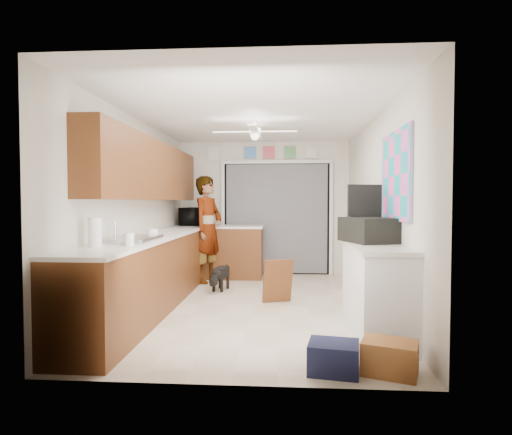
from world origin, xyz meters
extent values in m
plane|color=beige|center=(0.00, 0.00, 0.00)|extent=(5.00, 5.00, 0.00)
plane|color=white|center=(0.00, 0.00, 2.50)|extent=(5.00, 5.00, 0.00)
plane|color=silver|center=(0.00, 2.50, 1.25)|extent=(3.20, 0.00, 3.20)
plane|color=silver|center=(0.00, -2.50, 1.25)|extent=(3.20, 0.00, 3.20)
plane|color=silver|center=(-1.60, 0.00, 1.25)|extent=(0.00, 5.00, 5.00)
plane|color=silver|center=(1.60, 0.00, 1.25)|extent=(0.00, 5.00, 5.00)
cube|color=brown|center=(-1.30, 0.00, 0.45)|extent=(0.60, 4.80, 0.90)
cube|color=white|center=(-1.29, 0.00, 0.92)|extent=(0.62, 4.80, 0.04)
cube|color=brown|center=(-1.44, 0.20, 1.80)|extent=(0.32, 4.00, 0.80)
cube|color=silver|center=(-1.29, -1.00, 0.95)|extent=(0.50, 0.76, 0.06)
cylinder|color=silver|center=(-1.48, -1.00, 1.05)|extent=(0.03, 0.03, 0.22)
cube|color=brown|center=(-0.50, 2.00, 0.45)|extent=(1.00, 0.60, 0.90)
cube|color=white|center=(-0.50, 2.00, 0.92)|extent=(1.04, 0.64, 0.04)
cube|color=black|center=(0.25, 2.47, 1.05)|extent=(2.00, 0.06, 2.10)
cube|color=slate|center=(0.25, 2.43, 1.05)|extent=(1.90, 0.03, 2.05)
cube|color=white|center=(-0.77, 2.44, 1.05)|extent=(0.06, 0.04, 2.10)
cube|color=white|center=(1.27, 2.44, 1.05)|extent=(0.06, 0.04, 2.10)
cube|color=white|center=(0.25, 2.44, 2.12)|extent=(2.10, 0.04, 0.06)
cube|color=#528DDC|center=(-0.25, 2.47, 2.30)|extent=(0.22, 0.02, 0.22)
cube|color=#D85162|center=(0.10, 2.47, 2.30)|extent=(0.22, 0.02, 0.22)
cube|color=#60A966|center=(0.50, 2.47, 2.30)|extent=(0.22, 0.02, 0.22)
cube|color=white|center=(0.90, 2.47, 2.30)|extent=(0.22, 0.02, 0.22)
cube|color=silver|center=(-0.95, 2.47, 2.30)|extent=(0.22, 0.02, 0.26)
cube|color=white|center=(1.35, -1.20, 0.45)|extent=(0.50, 1.40, 0.90)
cube|color=white|center=(1.34, -1.20, 0.92)|extent=(0.54, 1.44, 0.04)
cube|color=#F75BBE|center=(1.58, -1.00, 1.65)|extent=(0.03, 1.15, 0.95)
cube|color=white|center=(0.00, 0.20, 2.32)|extent=(1.14, 1.14, 0.24)
imported|color=black|center=(-1.24, 2.09, 1.10)|extent=(0.48, 0.64, 0.32)
imported|color=white|center=(-1.19, -0.57, 0.99)|extent=(0.15, 0.15, 0.10)
cylinder|color=silver|center=(-1.12, -1.53, 1.00)|extent=(0.10, 0.10, 0.13)
cylinder|color=silver|center=(-1.19, -1.40, 0.99)|extent=(0.09, 0.09, 0.11)
cylinder|color=white|center=(-1.42, -1.63, 1.08)|extent=(0.17, 0.17, 0.28)
cube|color=black|center=(1.32, -0.97, 1.07)|extent=(0.63, 0.73, 0.26)
cube|color=yellow|center=(1.32, -0.97, 0.96)|extent=(0.60, 0.69, 0.02)
cube|color=black|center=(1.32, -0.68, 1.32)|extent=(0.41, 0.16, 0.50)
cube|color=#A46233|center=(1.25, -2.20, 0.13)|extent=(0.51, 0.44, 0.26)
cube|color=#161A38|center=(0.81, -2.20, 0.12)|extent=(0.45, 0.39, 0.24)
cube|color=brown|center=(0.31, 0.12, 0.30)|extent=(0.43, 0.27, 0.60)
imported|color=white|center=(-0.90, 1.55, 0.90)|extent=(0.65, 0.77, 1.81)
cube|color=black|center=(-0.58, 0.90, 0.20)|extent=(0.33, 0.55, 0.40)
camera|label=1|loc=(0.41, -5.63, 1.38)|focal=30.00mm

